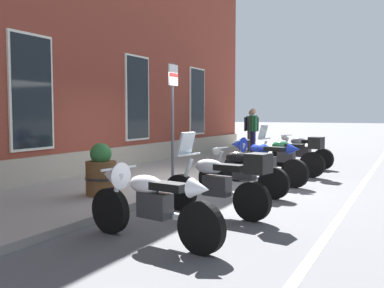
% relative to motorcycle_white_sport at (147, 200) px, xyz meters
% --- Properties ---
extents(ground_plane, '(140.00, 140.00, 0.00)m').
position_rel_motorcycle_white_sport_xyz_m(ground_plane, '(4.30, 1.18, -0.54)').
color(ground_plane, '#4C4C4F').
extents(sidewalk, '(26.38, 3.20, 0.12)m').
position_rel_motorcycle_white_sport_xyz_m(sidewalk, '(4.30, 2.78, -0.48)').
color(sidewalk, gray).
rests_on(sidewalk, ground_plane).
extents(lane_stripe, '(26.38, 0.12, 0.01)m').
position_rel_motorcycle_white_sport_xyz_m(lane_stripe, '(4.30, -2.02, -0.54)').
color(lane_stripe, silver).
rests_on(lane_stripe, ground_plane).
extents(motorcycle_white_sport, '(0.68, 2.15, 0.99)m').
position_rel_motorcycle_white_sport_xyz_m(motorcycle_white_sport, '(0.00, 0.00, 0.00)').
color(motorcycle_white_sport, black).
rests_on(motorcycle_white_sport, ground_plane).
extents(motorcycle_silver_touring, '(0.71, 1.97, 1.34)m').
position_rel_motorcycle_white_sport_xyz_m(motorcycle_silver_touring, '(1.72, -0.29, 0.01)').
color(motorcycle_silver_touring, black).
rests_on(motorcycle_silver_touring, ground_plane).
extents(motorcycle_black_naked, '(0.62, 1.97, 0.95)m').
position_rel_motorcycle_white_sport_xyz_m(motorcycle_black_naked, '(3.54, 0.03, -0.07)').
color(motorcycle_black_naked, black).
rests_on(motorcycle_black_naked, ground_plane).
extents(motorcycle_blue_sport, '(0.73, 2.16, 1.08)m').
position_rel_motorcycle_white_sport_xyz_m(motorcycle_blue_sport, '(5.11, 0.13, 0.04)').
color(motorcycle_blue_sport, black).
rests_on(motorcycle_blue_sport, ground_plane).
extents(motorcycle_green_touring, '(0.74, 2.17, 1.33)m').
position_rel_motorcycle_white_sport_xyz_m(motorcycle_green_touring, '(6.77, -0.10, 0.01)').
color(motorcycle_green_touring, black).
rests_on(motorcycle_green_touring, ground_plane).
extents(motorcycle_grey_naked, '(0.72, 1.97, 0.99)m').
position_rel_motorcycle_white_sport_xyz_m(motorcycle_grey_naked, '(8.63, -0.01, -0.06)').
color(motorcycle_grey_naked, black).
rests_on(motorcycle_grey_naked, ground_plane).
extents(pedestrian_striped_shirt, '(0.48, 0.40, 1.70)m').
position_rel_motorcycle_white_sport_xyz_m(pedestrian_striped_shirt, '(11.17, 2.38, 0.54)').
color(pedestrian_striped_shirt, '#1E1E4C').
rests_on(pedestrian_striped_shirt, sidewalk).
extents(pedestrian_dark_jacket, '(0.38, 0.52, 1.66)m').
position_rel_motorcycle_white_sport_xyz_m(pedestrian_dark_jacket, '(12.13, 2.77, 0.51)').
color(pedestrian_dark_jacket, '#38332D').
rests_on(pedestrian_dark_jacket, sidewalk).
extents(parking_sign, '(0.36, 0.07, 2.58)m').
position_rel_motorcycle_white_sport_xyz_m(parking_sign, '(3.47, 1.55, 1.24)').
color(parking_sign, '#4C4C51').
rests_on(parking_sign, sidewalk).
extents(barrel_planter, '(0.60, 0.60, 0.97)m').
position_rel_motorcycle_white_sport_xyz_m(barrel_planter, '(1.81, 2.16, -0.00)').
color(barrel_planter, brown).
rests_on(barrel_planter, sidewalk).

